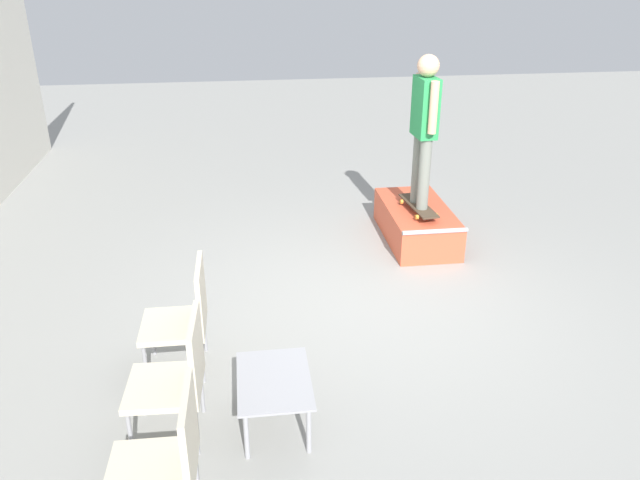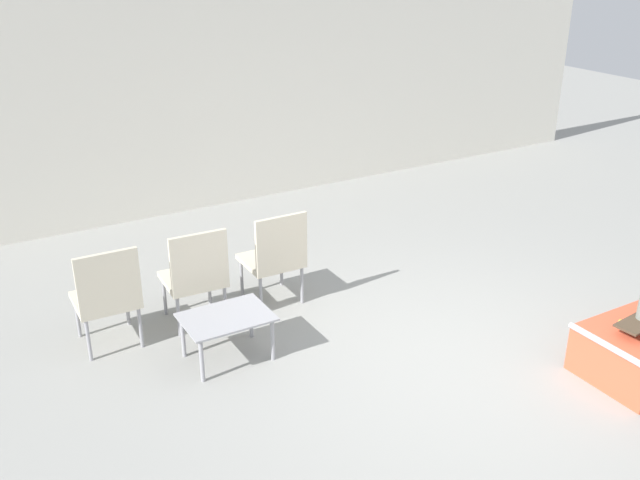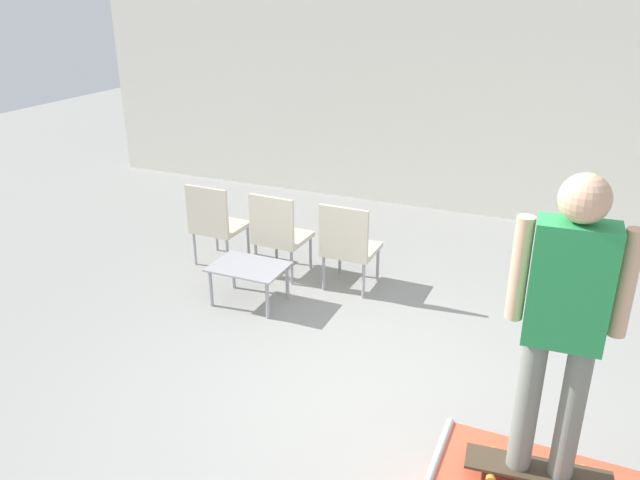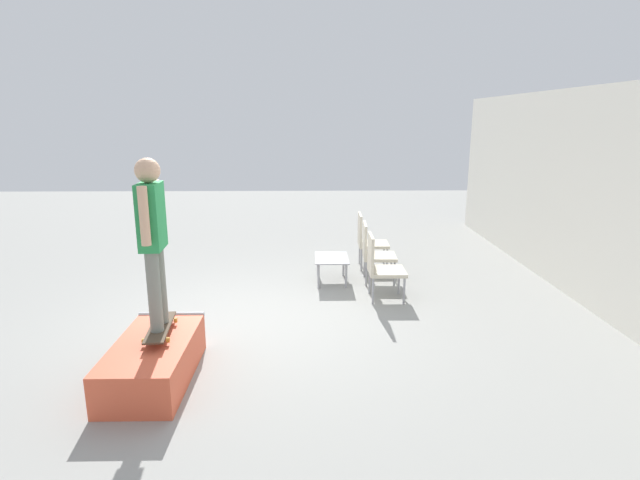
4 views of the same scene
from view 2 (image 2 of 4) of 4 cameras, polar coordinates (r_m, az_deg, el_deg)
The scene contains 6 objects.
ground_plane at distance 6.19m, azimuth 10.96°, elevation -9.61°, with size 24.00×24.00×0.00m, color gray.
house_wall_back at distance 9.28m, azimuth -7.15°, elevation 11.89°, with size 12.00×0.06×3.00m.
coffee_table at distance 6.01m, azimuth -7.48°, elevation -6.50°, with size 0.73×0.53×0.41m.
patio_chair_left at distance 6.30m, azimuth -16.68°, elevation -4.15°, with size 0.53×0.53×0.96m.
patio_chair_center at distance 6.49m, azimuth -9.93°, elevation -2.62°, with size 0.54×0.54×0.96m.
patio_chair_right at distance 6.77m, azimuth -3.61°, elevation -1.16°, with size 0.52×0.52×0.96m.
Camera 2 is at (-3.56, -3.81, 3.34)m, focal length 40.00 mm.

